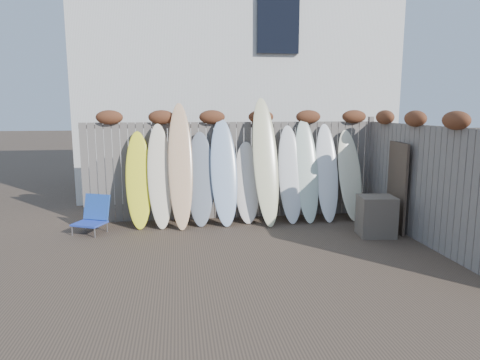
{
  "coord_description": "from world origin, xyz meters",
  "views": [
    {
      "loc": [
        -1.09,
        -6.3,
        2.28
      ],
      "look_at": [
        0.0,
        1.2,
        1.0
      ],
      "focal_mm": 32.0,
      "sensor_mm": 36.0,
      "label": 1
    }
  ],
  "objects": [
    {
      "name": "surfboard_1",
      "position": [
        -1.45,
        1.96,
        0.99
      ],
      "size": [
        0.54,
        0.75,
        1.99
      ],
      "primitive_type": "ellipsoid",
      "rotation": [
        -0.31,
        0.0,
        0.1
      ],
      "color": "beige",
      "rests_on": "ground"
    },
    {
      "name": "lattice_panel",
      "position": [
        2.95,
        1.13,
        0.83
      ],
      "size": [
        0.21,
        1.1,
        1.66
      ],
      "primitive_type": "cube",
      "rotation": [
        0.0,
        0.0,
        -0.15
      ],
      "color": "#30271D",
      "rests_on": "ground"
    },
    {
      "name": "right_fence",
      "position": [
        2.99,
        0.25,
        1.14
      ],
      "size": [
        0.28,
        4.4,
        2.24
      ],
      "color": "slate",
      "rests_on": "ground"
    },
    {
      "name": "back_fence",
      "position": [
        0.06,
        2.39,
        1.18
      ],
      "size": [
        6.05,
        0.28,
        2.24
      ],
      "color": "slate",
      "rests_on": "ground"
    },
    {
      "name": "surfboard_7",
      "position": [
        1.13,
        1.96,
        0.97
      ],
      "size": [
        0.49,
        0.7,
        1.94
      ],
      "primitive_type": "ellipsoid",
      "rotation": [
        -0.31,
        0.0,
        -0.02
      ],
      "color": "white",
      "rests_on": "ground"
    },
    {
      "name": "ground",
      "position": [
        0.0,
        0.0,
        0.0
      ],
      "size": [
        80.0,
        80.0,
        0.0
      ],
      "primitive_type": "plane",
      "color": "#493A2D"
    },
    {
      "name": "wooden_crate",
      "position": [
        2.41,
        0.73,
        0.36
      ],
      "size": [
        0.68,
        0.59,
        0.72
      ],
      "primitive_type": "cube",
      "rotation": [
        0.0,
        0.0,
        -0.13
      ],
      "color": "#67544D",
      "rests_on": "ground"
    },
    {
      "name": "surfboard_9",
      "position": [
        1.91,
        1.98,
        0.98
      ],
      "size": [
        0.49,
        0.72,
        1.97
      ],
      "primitive_type": "ellipsoid",
      "rotation": [
        -0.31,
        0.0,
        -0.06
      ],
      "color": "white",
      "rests_on": "ground"
    },
    {
      "name": "surfboard_6",
      "position": [
        0.61,
        1.9,
        1.25
      ],
      "size": [
        0.56,
        0.9,
        2.49
      ],
      "primitive_type": "ellipsoid",
      "rotation": [
        -0.31,
        0.0,
        0.07
      ],
      "color": "beige",
      "rests_on": "ground"
    },
    {
      "name": "surfboard_10",
      "position": [
        2.41,
        1.99,
        0.92
      ],
      "size": [
        0.55,
        0.7,
        1.84
      ],
      "primitive_type": "ellipsoid",
      "rotation": [
        -0.31,
        0.0,
        0.08
      ],
      "color": "#FFF7CD",
      "rests_on": "ground"
    },
    {
      "name": "surfboard_8",
      "position": [
        1.48,
        1.98,
        1.03
      ],
      "size": [
        0.48,
        0.73,
        2.07
      ],
      "primitive_type": "ellipsoid",
      "rotation": [
        -0.31,
        0.0,
        0.01
      ],
      "color": "silver",
      "rests_on": "ground"
    },
    {
      "name": "surfboard_4",
      "position": [
        -0.21,
        1.98,
        1.04
      ],
      "size": [
        0.57,
        0.76,
        2.08
      ],
      "primitive_type": "ellipsoid",
      "rotation": [
        -0.31,
        0.0,
        0.06
      ],
      "color": "#9DB7DA",
      "rests_on": "ground"
    },
    {
      "name": "surfboard_5",
      "position": [
        0.27,
        2.05,
        0.81
      ],
      "size": [
        0.54,
        0.61,
        1.61
      ],
      "primitive_type": "ellipsoid",
      "rotation": [
        -0.31,
        0.0,
        -0.04
      ],
      "color": "white",
      "rests_on": "ground"
    },
    {
      "name": "house",
      "position": [
        0.5,
        6.5,
        3.2
      ],
      "size": [
        8.5,
        5.5,
        6.33
      ],
      "color": "silver",
      "rests_on": "ground"
    },
    {
      "name": "surfboard_3",
      "position": [
        -0.67,
        2.0,
        0.91
      ],
      "size": [
        0.56,
        0.67,
        1.82
      ],
      "primitive_type": "ellipsoid",
      "rotation": [
        -0.31,
        0.0,
        -0.04
      ],
      "color": "gray",
      "rests_on": "ground"
    },
    {
      "name": "surfboard_0",
      "position": [
        -1.86,
        1.99,
        0.92
      ],
      "size": [
        0.53,
        0.69,
        1.84
      ],
      "primitive_type": "ellipsoid",
      "rotation": [
        -0.31,
        0.0,
        0.07
      ],
      "color": "#FFF926",
      "rests_on": "ground"
    },
    {
      "name": "surfboard_2",
      "position": [
        -1.05,
        1.9,
        1.19
      ],
      "size": [
        0.47,
        0.84,
        2.39
      ],
      "primitive_type": "ellipsoid",
      "rotation": [
        -0.31,
        0.0,
        0.01
      ],
      "color": "#EFD38E",
      "rests_on": "ground"
    },
    {
      "name": "beach_chair",
      "position": [
        -2.68,
        1.71,
        0.32
      ],
      "size": [
        0.69,
        0.71,
        0.69
      ],
      "color": "blue",
      "rests_on": "ground"
    }
  ]
}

